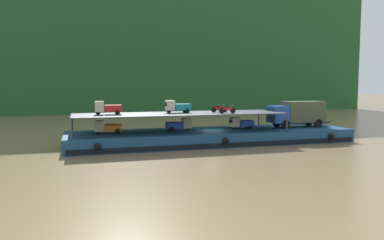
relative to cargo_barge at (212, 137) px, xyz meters
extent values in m
plane|color=olive|center=(0.00, 0.02, -0.75)|extent=(400.00, 400.00, 0.00)
cube|color=#235628|center=(0.00, 61.62, 19.77)|extent=(121.44, 26.15, 41.03)
cube|color=navy|center=(0.00, 0.02, 0.00)|extent=(31.88, 7.74, 1.50)
cube|color=black|center=(0.00, -3.87, -0.40)|extent=(31.24, 0.06, 0.50)
sphere|color=black|center=(-12.75, -4.05, 0.10)|extent=(0.66, 0.66, 0.66)
sphere|color=black|center=(0.00, -4.05, 0.10)|extent=(0.66, 0.66, 0.66)
sphere|color=black|center=(12.75, -4.05, 0.10)|extent=(0.66, 0.66, 0.66)
cube|color=#1E4C99|center=(8.34, 0.11, 2.35)|extent=(2.00, 2.19, 2.00)
cube|color=#192833|center=(7.31, 0.11, 2.70)|extent=(0.06, 1.84, 0.60)
cube|color=#474C33|center=(11.74, 0.11, 2.60)|extent=(4.80, 2.31, 2.50)
cube|color=black|center=(11.74, 0.11, 1.30)|extent=(6.80, 1.39, 0.20)
cylinder|color=black|center=(8.74, 1.12, 1.25)|extent=(1.00, 0.28, 1.00)
cylinder|color=black|center=(8.74, -0.90, 1.25)|extent=(1.00, 0.28, 1.00)
cylinder|color=black|center=(13.18, 1.11, 1.25)|extent=(1.00, 0.28, 1.00)
cylinder|color=black|center=(13.18, -0.91, 1.25)|extent=(1.00, 0.28, 1.00)
cylinder|color=#383D47|center=(7.46, 3.41, 1.75)|extent=(0.16, 0.16, 2.00)
cylinder|color=#383D47|center=(7.46, -3.37, 1.75)|extent=(0.16, 0.16, 2.00)
cylinder|color=#383D47|center=(-15.06, 3.41, 1.75)|extent=(0.16, 0.16, 2.00)
cylinder|color=#383D47|center=(-15.06, -3.37, 1.75)|extent=(0.16, 0.16, 2.00)
cube|color=#383D47|center=(-3.80, 0.02, 2.70)|extent=(22.68, 6.94, 0.10)
cube|color=orange|center=(-10.96, -0.07, 1.38)|extent=(1.75, 1.27, 0.70)
cube|color=#C6B793|center=(-12.36, -0.01, 1.58)|extent=(0.94, 1.04, 1.10)
cube|color=#19232D|center=(-12.83, 0.02, 1.69)|extent=(0.08, 0.85, 0.38)
cylinder|color=black|center=(-12.51, 0.00, 1.03)|extent=(0.57, 0.16, 0.56)
cylinder|color=black|center=(-10.54, 0.45, 1.03)|extent=(0.57, 0.16, 0.56)
cylinder|color=black|center=(-10.59, -0.61, 1.03)|extent=(0.57, 0.16, 0.56)
cube|color=#1E47B7|center=(-4.35, 0.36, 1.38)|extent=(1.72, 1.23, 0.70)
cube|color=#C6B793|center=(-2.95, 0.34, 1.58)|extent=(0.92, 1.02, 1.10)
cube|color=#19232D|center=(-2.48, 0.33, 1.69)|extent=(0.06, 0.85, 0.38)
cylinder|color=black|center=(-2.80, 0.34, 1.03)|extent=(0.56, 0.15, 0.56)
cylinder|color=black|center=(-4.76, -0.16, 1.03)|extent=(0.56, 0.15, 0.56)
cylinder|color=black|center=(-4.74, 0.90, 1.03)|extent=(0.56, 0.15, 0.56)
cube|color=#1E47B7|center=(4.14, 0.19, 1.38)|extent=(1.75, 1.27, 0.70)
cube|color=#C6B793|center=(2.74, 0.13, 1.58)|extent=(0.94, 1.04, 1.10)
cube|color=#19232D|center=(2.27, 0.10, 1.69)|extent=(0.08, 0.85, 0.38)
cylinder|color=black|center=(2.59, 0.12, 1.03)|extent=(0.57, 0.16, 0.56)
cylinder|color=black|center=(4.51, 0.73, 1.03)|extent=(0.57, 0.16, 0.56)
cylinder|color=black|center=(4.56, -0.33, 1.03)|extent=(0.57, 0.16, 0.56)
cube|color=red|center=(-10.91, 0.11, 3.38)|extent=(1.75, 1.28, 0.70)
cube|color=beige|center=(-12.31, 0.17, 3.58)|extent=(0.95, 1.04, 1.10)
cube|color=#19232D|center=(-12.78, 0.20, 3.69)|extent=(0.08, 0.85, 0.38)
cylinder|color=black|center=(-12.46, 0.18, 3.03)|extent=(0.57, 0.17, 0.56)
cylinder|color=black|center=(-10.48, 0.62, 3.03)|extent=(0.57, 0.17, 0.56)
cylinder|color=black|center=(-10.53, -0.44, 3.03)|extent=(0.57, 0.17, 0.56)
cube|color=teal|center=(-3.37, 0.45, 3.38)|extent=(1.71, 1.22, 0.70)
cube|color=beige|center=(-4.77, 0.43, 3.58)|extent=(0.91, 1.01, 1.10)
cube|color=#19232D|center=(-5.24, 0.43, 3.69)|extent=(0.05, 0.85, 0.38)
cylinder|color=black|center=(-4.92, 0.43, 3.03)|extent=(0.56, 0.15, 0.56)
cylinder|color=black|center=(-2.98, 0.98, 3.03)|extent=(0.56, 0.15, 0.56)
cylinder|color=black|center=(-2.97, -0.08, 3.03)|extent=(0.56, 0.15, 0.56)
cylinder|color=black|center=(1.62, -2.03, 3.05)|extent=(0.60, 0.13, 0.60)
cylinder|color=black|center=(0.32, -2.10, 3.05)|extent=(0.60, 0.13, 0.60)
cube|color=#B21919|center=(0.97, -2.06, 3.27)|extent=(1.11, 0.26, 0.28)
cube|color=black|center=(0.72, -2.08, 3.45)|extent=(0.61, 0.23, 0.12)
cylinder|color=#B2B2B7|center=(1.52, -2.04, 3.60)|extent=(0.07, 0.55, 0.04)
cylinder|color=black|center=(1.48, -0.02, 3.05)|extent=(0.61, 0.14, 0.60)
cylinder|color=black|center=(0.18, 0.06, 3.05)|extent=(0.61, 0.14, 0.60)
cube|color=#B21919|center=(0.83, 0.02, 3.27)|extent=(1.11, 0.27, 0.28)
cube|color=black|center=(0.58, 0.04, 3.45)|extent=(0.61, 0.24, 0.12)
cylinder|color=#B2B2B7|center=(1.38, -0.02, 3.60)|extent=(0.08, 0.55, 0.04)
camera|label=1|loc=(-14.37, -39.95, 5.71)|focal=35.51mm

